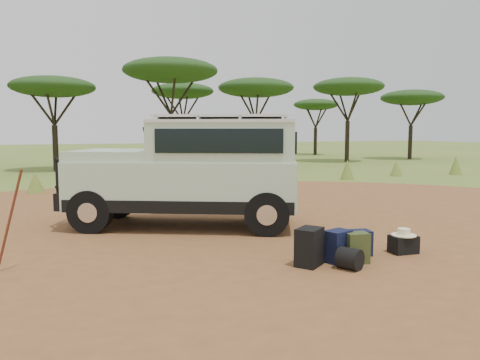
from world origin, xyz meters
name	(u,v)px	position (x,y,z in m)	size (l,w,h in m)	color
ground	(221,246)	(0.00, 0.00, 0.00)	(140.00, 140.00, 0.00)	olive
dirt_clearing	(221,246)	(0.00, 0.00, 0.00)	(23.00, 23.00, 0.01)	brown
grass_fringe	(133,178)	(0.12, 8.67, 0.40)	(36.60, 1.60, 0.90)	olive
acacia_treeline	(104,80)	(0.75, 19.81, 4.87)	(46.70, 13.20, 6.26)	black
safari_vehicle	(193,173)	(0.09, 1.90, 1.14)	(5.14, 3.94, 2.36)	#B1CCAE
walking_staff	(9,221)	(-3.34, -0.23, 0.75)	(0.04, 0.04, 1.56)	maroon
backpack_black	(309,247)	(0.77, -1.67, 0.29)	(0.43, 0.32, 0.59)	black
backpack_navy	(338,246)	(1.28, -1.68, 0.25)	(0.39, 0.28, 0.51)	black
backpack_olive	(357,248)	(1.53, -1.83, 0.24)	(0.35, 0.25, 0.48)	#384821
duffel_navy	(359,243)	(1.85, -1.47, 0.21)	(0.37, 0.28, 0.42)	black
hard_case	(403,244)	(2.61, -1.66, 0.15)	(0.43, 0.30, 0.30)	black
stuff_sack	(350,259)	(1.23, -2.06, 0.16)	(0.32, 0.32, 0.32)	black
safari_hat	(404,233)	(2.61, -1.66, 0.35)	(0.41, 0.41, 0.12)	#F1E8B4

